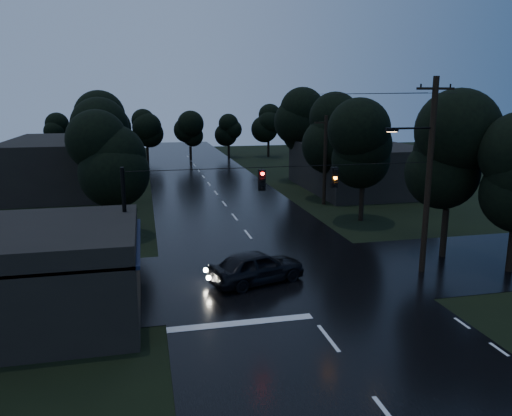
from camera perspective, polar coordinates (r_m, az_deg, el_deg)
name	(u,v)px	position (r m, az deg, el deg)	size (l,w,h in m)	color
main_road	(224,204)	(42.90, -3.66, 0.48)	(12.00, 120.00, 0.02)	black
cross_street	(280,276)	(25.95, 2.73, -7.74)	(60.00, 9.00, 0.02)	black
building_far_right	(358,167)	(50.32, 11.55, 4.60)	(10.00, 14.00, 4.40)	black
building_far_left	(66,165)	(52.38, -20.86, 4.66)	(10.00, 16.00, 5.00)	black
utility_pole_main	(427,173)	(26.68, 19.01, 3.83)	(3.50, 0.30, 10.00)	black
utility_pole_far	(325,159)	(42.44, 7.89, 5.56)	(2.00, 0.30, 7.50)	black
anchor_pole_left	(126,233)	(23.25, -14.65, -2.81)	(0.18, 0.18, 6.00)	black
span_signals	(298,178)	(23.82, 4.80, 3.45)	(15.00, 0.37, 1.12)	black
tree_corner_near	(451,153)	(29.66, 21.39, 5.91)	(4.48, 4.48, 9.44)	black
tree_left_a	(105,156)	(33.73, -16.90, 5.66)	(3.92, 3.92, 8.26)	black
tree_left_b	(104,140)	(41.68, -17.02, 7.41)	(4.20, 4.20, 8.85)	black
tree_left_c	(104,128)	(51.65, -16.95, 8.74)	(4.48, 4.48, 9.44)	black
tree_right_a	(364,145)	(37.02, 12.26, 7.08)	(4.20, 4.20, 8.85)	black
tree_right_b	(332,132)	(44.56, 8.65, 8.60)	(4.48, 4.48, 9.44)	black
tree_right_c	(303,122)	(54.15, 5.39, 9.78)	(4.76, 4.76, 10.03)	black
car	(257,267)	(24.75, 0.09, -6.72)	(1.95, 4.85, 1.65)	black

